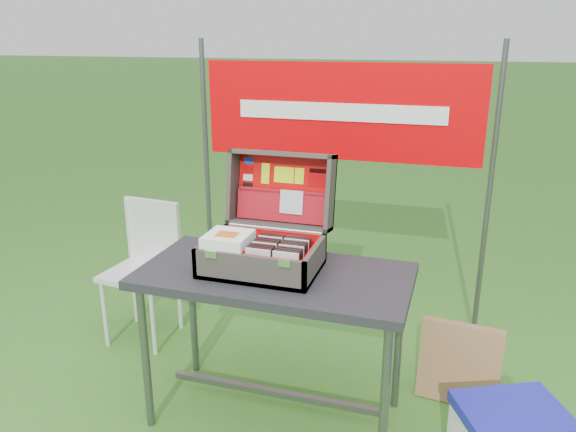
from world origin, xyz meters
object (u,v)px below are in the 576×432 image
(chair, at_px, (140,275))
(cardboard_box, at_px, (459,364))
(suitcase, at_px, (266,215))
(table, at_px, (275,346))

(chair, bearing_deg, cardboard_box, 3.09)
(suitcase, bearing_deg, cardboard_box, 19.68)
(suitcase, bearing_deg, chair, 156.55)
(suitcase, relative_size, chair, 0.64)
(suitcase, distance_m, cardboard_box, 1.20)
(table, bearing_deg, chair, 155.24)
(chair, distance_m, cardboard_box, 1.80)
(suitcase, xyz_separation_m, chair, (-0.91, 0.40, -0.57))
(suitcase, xyz_separation_m, cardboard_box, (0.87, 0.31, -0.77))
(table, xyz_separation_m, suitcase, (-0.06, 0.06, 0.60))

